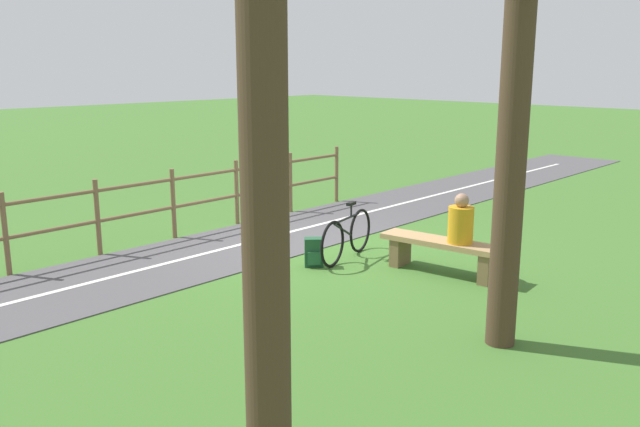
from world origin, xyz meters
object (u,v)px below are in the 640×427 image
object	(u,v)px
backpack	(314,253)
tree_by_path	(261,143)
person_seated	(461,222)
bicycle	(347,236)
tree_far_left	(512,132)
bench	(443,250)

from	to	relation	value
backpack	tree_by_path	size ratio (longest dim) A/B	0.08
person_seated	tree_by_path	world-z (taller)	tree_by_path
tree_by_path	backpack	bearing A→B (deg)	-48.04
bicycle	backpack	size ratio (longest dim) A/B	3.68
person_seated	tree_far_left	xyz separation A→B (m)	(-1.65, 1.72, 1.53)
bicycle	backpack	bearing A→B (deg)	-23.90
tree_by_path	tree_far_left	xyz separation A→B (m)	(0.44, -3.78, -0.23)
bench	bicycle	bearing A→B (deg)	9.03
bench	person_seated	distance (m)	0.53
bench	bicycle	xyz separation A→B (m)	(1.50, 0.44, 0.02)
tree_far_left	bicycle	bearing A→B (deg)	-20.19
tree_far_left	tree_by_path	bearing A→B (deg)	96.71
bench	bicycle	size ratio (longest dim) A/B	1.20
bench	person_seated	world-z (taller)	person_seated
bench	person_seated	xyz separation A→B (m)	(-0.26, -0.03, 0.46)
bicycle	backpack	world-z (taller)	bicycle
bench	tree_far_left	xyz separation A→B (m)	(-1.91, 1.69, 1.99)
bench	tree_far_left	size ratio (longest dim) A/B	0.38
tree_by_path	tree_far_left	bearing A→B (deg)	-83.29
backpack	person_seated	bearing A→B (deg)	-149.19
bench	backpack	bearing A→B (deg)	26.72
backpack	tree_by_path	xyz separation A→B (m)	(-3.95, 4.39, 2.36)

